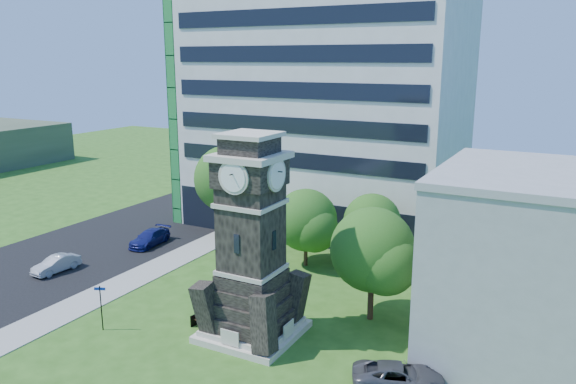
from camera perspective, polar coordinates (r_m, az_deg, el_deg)
The scene contains 14 objects.
ground at distance 35.09m, azimuth -9.68°, elevation -14.33°, with size 160.00×160.00×0.00m, color #2B5518.
sidewalk at distance 44.25m, azimuth -15.57°, elevation -8.57°, with size 3.00×70.00×0.06m, color gray.
street at distance 50.23m, azimuth -22.68°, elevation -6.50°, with size 14.00×80.00×0.02m, color black.
clock_tower at distance 32.89m, azimuth -3.74°, elevation -6.05°, with size 5.40×5.40×12.22m.
office_tall at distance 55.05m, azimuth 3.86°, elevation 11.31°, with size 26.20×15.11×28.60m.
car_street_mid at distance 47.58m, azimuth -22.48°, elevation -6.79°, with size 1.32×3.78×1.25m, color #A0A2A8.
car_street_north at distance 51.61m, azimuth -13.87°, elevation -4.54°, with size 1.84×4.53×1.32m, color navy.
car_east_lot at distance 30.20m, azimuth 11.15°, elevation -17.91°, with size 2.14×4.64×1.29m, color #48474C.
park_bench at distance 35.69m, azimuth -8.33°, elevation -12.83°, with size 1.92×0.51×0.99m.
street_sign at distance 36.47m, azimuth -18.48°, elevation -10.62°, with size 0.69×0.07×2.87m.
tree_nw at distance 53.18m, azimuth -6.08°, elevation 1.11°, with size 6.96×6.32×8.33m.
tree_nc at distance 44.40m, azimuth 1.91°, elevation -3.06°, with size 5.47×4.97×6.28m.
tree_ne at distance 44.27m, azimuth 8.60°, elevation -3.25°, with size 4.95×4.50×6.05m.
tree_east at distance 35.44m, azimuth 8.68°, elevation -6.10°, with size 5.84×5.30×7.32m.
Camera 1 is at (19.45, -24.29, 16.22)m, focal length 35.00 mm.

